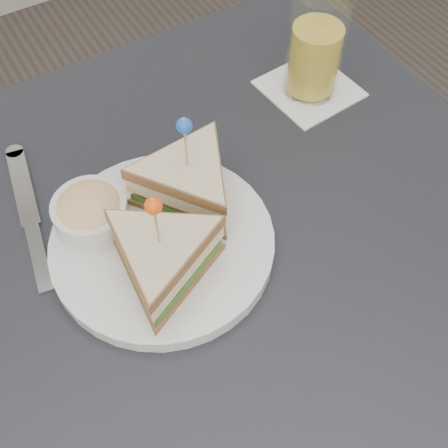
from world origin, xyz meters
TOP-DOWN VIEW (x-y plane):
  - ground_plane at (0.00, 0.00)m, footprint 3.50×3.50m
  - table at (0.00, 0.00)m, footprint 0.80×0.80m
  - plate_meal at (-0.04, 0.05)m, footprint 0.29×0.27m
  - cutlery_knife at (-0.16, 0.16)m, footprint 0.06×0.23m
  - drink_set at (0.25, 0.18)m, footprint 0.13×0.13m

SIDE VIEW (x-z plane):
  - ground_plane at x=0.00m, z-range 0.00..0.00m
  - table at x=0.00m, z-range 0.30..1.05m
  - cutlery_knife at x=-0.16m, z-range 0.75..0.76m
  - plate_meal at x=-0.04m, z-range 0.72..0.86m
  - drink_set at x=0.25m, z-range 0.74..0.89m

